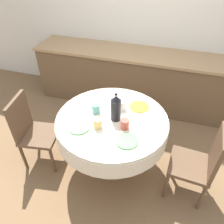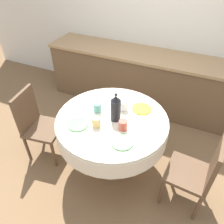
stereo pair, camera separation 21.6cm
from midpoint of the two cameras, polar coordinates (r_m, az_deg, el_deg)
ground_plane at (r=2.78m, az=2.30°, el=-13.95°), size 12.00×12.00×0.00m
wall_back at (r=3.50m, az=14.91°, el=22.52°), size 7.00×0.05×2.60m
kitchen_counter at (r=3.52m, az=11.46°, el=7.86°), size 3.24×0.64×0.89m
dining_table at (r=2.30m, az=2.70°, el=-4.20°), size 1.16×1.16×0.77m
chair_left at (r=2.30m, az=24.22°, el=-14.08°), size 0.43×0.43×0.90m
chair_right at (r=2.69m, az=-16.86°, el=-2.77°), size 0.46×0.46×0.90m
plate_near_left at (r=2.14m, az=-6.10°, el=-3.35°), size 0.21×0.21×0.01m
cup_near_left at (r=2.09m, az=-1.20°, el=-2.75°), size 0.08×0.08×0.10m
plate_near_right at (r=1.97m, az=5.82°, el=-7.95°), size 0.21×0.21×0.01m
cup_near_right at (r=2.07m, az=5.88°, el=-3.55°), size 0.08×0.08×0.10m
plate_far_left at (r=2.44m, az=-1.86°, el=2.90°), size 0.21×0.21×0.01m
cup_far_left at (r=2.27m, az=-1.12°, el=1.10°), size 0.08×0.08×0.10m
plate_far_right at (r=2.36m, az=10.39°, el=0.75°), size 0.21×0.21×0.01m
cup_far_right at (r=2.30m, az=5.85°, el=1.51°), size 0.08×0.08×0.10m
coffee_carafe at (r=2.11m, az=3.86°, el=0.79°), size 0.10×0.10×0.31m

